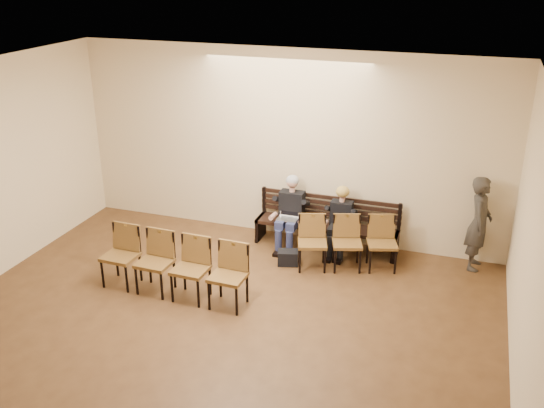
% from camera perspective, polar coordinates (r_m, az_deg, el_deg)
% --- Properties ---
extents(ground, '(10.00, 10.00, 0.00)m').
position_cam_1_polar(ground, '(7.76, -10.63, -17.73)').
color(ground, brown).
rests_on(ground, ground).
extents(room_walls, '(8.02, 10.01, 3.51)m').
position_cam_1_polar(room_walls, '(7.08, -9.02, 2.15)').
color(room_walls, beige).
rests_on(room_walls, ground).
extents(bench, '(2.60, 0.90, 0.45)m').
position_cam_1_polar(bench, '(11.04, 5.09, -3.04)').
color(bench, black).
rests_on(bench, ground).
extents(seated_man, '(0.54, 0.75, 1.30)m').
position_cam_1_polar(seated_man, '(10.91, 1.73, -0.82)').
color(seated_man, black).
rests_on(seated_man, ground).
extents(seated_woman, '(0.47, 0.65, 1.10)m').
position_cam_1_polar(seated_woman, '(10.74, 6.40, -1.94)').
color(seated_woman, black).
rests_on(seated_woman, ground).
extents(laptop, '(0.40, 0.33, 0.26)m').
position_cam_1_polar(laptop, '(10.80, 1.46, -1.48)').
color(laptop, silver).
rests_on(laptop, bench).
extents(water_bottle, '(0.09, 0.09, 0.24)m').
position_cam_1_polar(water_bottle, '(10.54, 6.76, -2.35)').
color(water_bottle, silver).
rests_on(water_bottle, bench).
extents(bag, '(0.40, 0.32, 0.25)m').
position_cam_1_polar(bag, '(10.46, 1.50, -5.07)').
color(bag, black).
rests_on(bag, ground).
extents(passerby, '(0.49, 0.71, 1.88)m').
position_cam_1_polar(passerby, '(10.60, 18.99, -1.12)').
color(passerby, '#332F29').
rests_on(passerby, ground).
extents(chair_row_front, '(1.73, 0.98, 0.92)m').
position_cam_1_polar(chair_row_front, '(10.27, 7.09, -3.73)').
color(chair_row_front, brown).
rests_on(chair_row_front, ground).
extents(chair_row_back, '(2.42, 0.61, 0.99)m').
position_cam_1_polar(chair_row_back, '(9.53, -9.37, -5.83)').
color(chair_row_back, brown).
rests_on(chair_row_back, ground).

